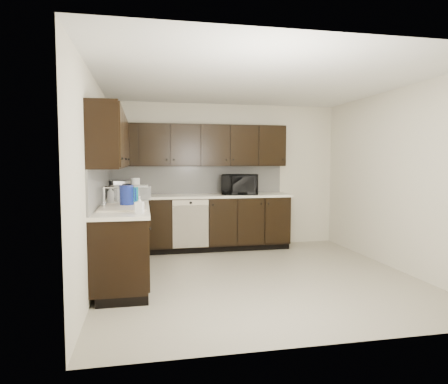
# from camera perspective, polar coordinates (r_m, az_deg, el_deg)

# --- Properties ---
(floor) EXTENTS (4.00, 4.00, 0.00)m
(floor) POSITION_cam_1_polar(r_m,az_deg,el_deg) (5.35, 4.70, -11.91)
(floor) COLOR #A9A28C
(floor) RESTS_ON ground
(ceiling) EXTENTS (4.00, 4.00, 0.00)m
(ceiling) POSITION_cam_1_polar(r_m,az_deg,el_deg) (5.23, 4.87, 15.40)
(ceiling) COLOR white
(ceiling) RESTS_ON wall_back
(wall_back) EXTENTS (4.00, 0.02, 2.50)m
(wall_back) POSITION_cam_1_polar(r_m,az_deg,el_deg) (7.08, 0.26, 2.37)
(wall_back) COLOR beige
(wall_back) RESTS_ON floor
(wall_left) EXTENTS (0.02, 4.00, 2.50)m
(wall_left) POSITION_cam_1_polar(r_m,az_deg,el_deg) (4.97, -17.97, 1.29)
(wall_left) COLOR beige
(wall_left) RESTS_ON floor
(wall_right) EXTENTS (0.02, 4.00, 2.50)m
(wall_right) POSITION_cam_1_polar(r_m,az_deg,el_deg) (6.01, 23.42, 1.65)
(wall_right) COLOR beige
(wall_right) RESTS_ON floor
(wall_front) EXTENTS (4.00, 0.02, 2.50)m
(wall_front) POSITION_cam_1_polar(r_m,az_deg,el_deg) (3.27, 14.60, -0.14)
(wall_front) COLOR beige
(wall_front) RESTS_ON floor
(lower_cabinets) EXTENTS (3.00, 2.80, 0.90)m
(lower_cabinets) POSITION_cam_1_polar(r_m,az_deg,el_deg) (6.15, -7.30, -5.82)
(lower_cabinets) COLOR black
(lower_cabinets) RESTS_ON floor
(countertop) EXTENTS (3.03, 2.83, 0.04)m
(countertop) POSITION_cam_1_polar(r_m,az_deg,el_deg) (6.08, -7.37, -1.12)
(countertop) COLOR white
(countertop) RESTS_ON lower_cabinets
(backsplash) EXTENTS (3.00, 2.80, 0.48)m
(backsplash) POSITION_cam_1_polar(r_m,az_deg,el_deg) (6.26, -9.45, 1.40)
(backsplash) COLOR #B9B9B5
(backsplash) RESTS_ON countertop
(upper_cabinets) EXTENTS (3.00, 2.80, 0.70)m
(upper_cabinets) POSITION_cam_1_polar(r_m,az_deg,el_deg) (6.15, -8.39, 6.86)
(upper_cabinets) COLOR black
(upper_cabinets) RESTS_ON wall_back
(dishwasher) EXTENTS (0.58, 0.04, 0.78)m
(dishwasher) POSITION_cam_1_polar(r_m,az_deg,el_deg) (6.45, -4.79, -4.12)
(dishwasher) COLOR beige
(dishwasher) RESTS_ON lower_cabinets
(sink) EXTENTS (0.54, 0.82, 0.42)m
(sink) POSITION_cam_1_polar(r_m,az_deg,el_deg) (4.96, -14.22, -2.91)
(sink) COLOR beige
(sink) RESTS_ON countertop
(microwave) EXTENTS (0.69, 0.55, 0.34)m
(microwave) POSITION_cam_1_polar(r_m,az_deg,el_deg) (6.80, 2.26, 1.09)
(microwave) COLOR black
(microwave) RESTS_ON countertop
(soap_bottle_a) EXTENTS (0.10, 0.10, 0.19)m
(soap_bottle_a) POSITION_cam_1_polar(r_m,az_deg,el_deg) (4.38, -11.98, -1.81)
(soap_bottle_a) COLOR gray
(soap_bottle_a) RESTS_ON countertop
(soap_bottle_b) EXTENTS (0.10, 0.11, 0.24)m
(soap_bottle_b) POSITION_cam_1_polar(r_m,az_deg,el_deg) (5.41, -15.90, -0.43)
(soap_bottle_b) COLOR gray
(soap_bottle_b) RESTS_ON countertop
(toaster_oven) EXTENTS (0.47, 0.40, 0.25)m
(toaster_oven) POSITION_cam_1_polar(r_m,az_deg,el_deg) (6.66, -14.13, 0.51)
(toaster_oven) COLOR silver
(toaster_oven) RESTS_ON countertop
(storage_bin) EXTENTS (0.62, 0.55, 0.20)m
(storage_bin) POSITION_cam_1_polar(r_m,az_deg,el_deg) (5.98, -13.36, -0.14)
(storage_bin) COLOR white
(storage_bin) RESTS_ON countertop
(blue_pitcher) EXTENTS (0.19, 0.19, 0.26)m
(blue_pitcher) POSITION_cam_1_polar(r_m,az_deg,el_deg) (5.13, -13.73, -0.52)
(blue_pitcher) COLOR #102496
(blue_pitcher) RESTS_ON countertop
(teal_tumbler) EXTENTS (0.12, 0.12, 0.20)m
(teal_tumbler) POSITION_cam_1_polar(r_m,az_deg,el_deg) (5.70, -12.60, -0.32)
(teal_tumbler) COLOR #0C7187
(teal_tumbler) RESTS_ON countertop
(paper_towel_roll) EXTENTS (0.17, 0.17, 0.30)m
(paper_towel_roll) POSITION_cam_1_polar(r_m,az_deg,el_deg) (6.29, -12.55, 0.57)
(paper_towel_roll) COLOR white
(paper_towel_roll) RESTS_ON countertop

